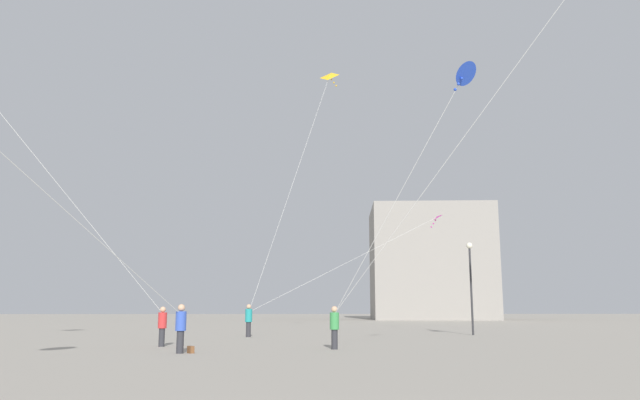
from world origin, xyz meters
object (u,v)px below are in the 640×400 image
Objects in this scene: kite_cobalt_diamond at (462,78)px; building_left_hall at (429,264)px; person_in_green at (334,326)px; kite_amber_delta at (326,86)px; lamppost_east at (471,273)px; person_in_blue at (181,326)px; kite_magenta_diamond at (432,220)px; person_in_teal at (249,319)px; person_in_red at (162,325)px; handbag_beside_flyer at (191,350)px.

building_left_hall is at bearing 78.57° from kite_cobalt_diamond.
kite_amber_delta is (0.35, 12.17, 14.07)m from person_in_green.
kite_cobalt_diamond is 17.64m from lamppost_east.
person_in_blue is 19.67m from lamppost_east.
person_in_blue is at bearing -127.06° from kite_magenta_diamond.
person_in_blue is 0.10× the size of building_left_hall.
kite_cobalt_diamond is at bearing -74.50° from person_in_teal.
kite_magenta_diamond is 0.72× the size of building_left_hall.
kite_cobalt_diamond is (7.93, -14.25, 8.07)m from person_in_teal.
person_in_red is 0.13× the size of kite_magenta_diamond.
handbag_beside_flyer is at bearing 163.51° from kite_cobalt_diamond.
kite_amber_delta is at bearing 102.38° from kite_cobalt_diamond.
person_in_teal is at bearing 119.11° from kite_cobalt_diamond.
kite_magenta_diamond is at bearing 80.34° from kite_cobalt_diamond.
person_in_red is 8.46m from person_in_teal.
person_in_teal is 0.33× the size of lamppost_east.
kite_cobalt_diamond is at bearing -29.79° from person_in_red.
person_in_blue is 11.76m from person_in_teal.
kite_amber_delta is at bearing -109.46° from building_left_hall.
person_in_blue is 0.14× the size of kite_magenta_diamond.
kite_amber_delta reaches higher than person_in_green.
person_in_red is 4.94× the size of handbag_beside_flyer.
kite_cobalt_diamond is 25.70× the size of handbag_beside_flyer.
handbag_beside_flyer is at bearing -135.57° from lamppost_east.
kite_cobalt_diamond is (3.99, -4.41, 8.14)m from person_in_green.
building_left_hall reaches higher than person_in_teal.
person_in_teal is 1.08× the size of person_in_green.
person_in_teal is at bearing -151.45° from kite_amber_delta.
lamppost_east is (14.05, 13.53, 2.61)m from person_in_blue.
kite_amber_delta reaches higher than person_in_blue.
kite_cobalt_diamond is 0.50× the size of building_left_hall.
kite_amber_delta reaches higher than person_in_teal.
person_in_red is 0.11× the size of kite_amber_delta.
person_in_green reaches higher than person_in_red.
building_left_hall is 47.59m from lamppost_east.
person_in_red is 0.99× the size of person_in_green.
person_in_blue is 0.87m from handbag_beside_flyer.
person_in_green reaches higher than handbag_beside_flyer.
building_left_hall is at bearing 5.87° from person_in_green.
person_in_green is at bearing -81.74° from person_in_teal.
handbag_beside_flyer is at bearing 88.49° from person_in_blue.
kite_cobalt_diamond is (9.38, -2.57, 8.11)m from person_in_blue.
person_in_red is at bearing -176.60° from person_in_blue.
handbag_beside_flyer is at bearing -109.86° from building_left_hall.
kite_magenta_diamond is 1.45× the size of kite_cobalt_diamond.
kite_amber_delta reaches higher than lamppost_east.
building_left_hall is at bearing 77.79° from kite_magenta_diamond.
lamppost_east is at bearing 73.82° from kite_cobalt_diamond.
lamppost_east is at bearing -99.75° from building_left_hall.
kite_amber_delta is 49.63m from building_left_hall.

